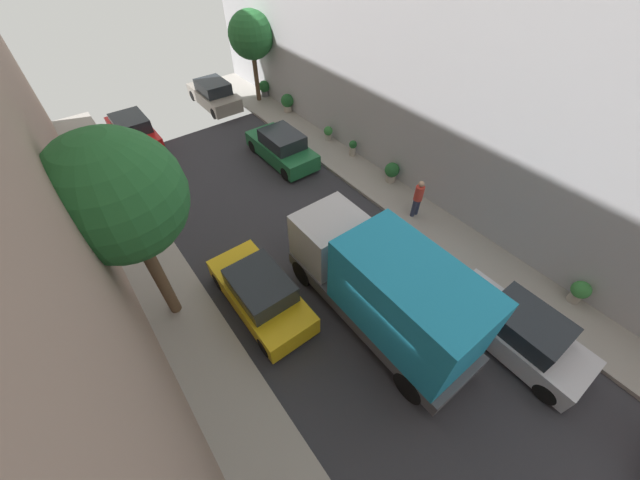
{
  "coord_description": "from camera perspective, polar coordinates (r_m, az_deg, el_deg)",
  "views": [
    {
      "loc": [
        -5.23,
        -2.95,
        10.17
      ],
      "look_at": [
        0.43,
        4.44,
        0.5
      ],
      "focal_mm": 19.74,
      "sensor_mm": 36.0,
      "label": 1
    }
  ],
  "objects": [
    {
      "name": "parked_car_right_2",
      "position": [
        12.36,
        29.32,
        -12.67
      ],
      "size": [
        1.78,
        4.2,
        1.57
      ],
      "color": "silver",
      "rests_on": "ground"
    },
    {
      "name": "street_tree_1",
      "position": [
        23.42,
        -11.11,
        29.77
      ],
      "size": [
        2.58,
        2.58,
        5.04
      ],
      "color": "brown",
      "rests_on": "sidewalk_right"
    },
    {
      "name": "potted_plant_4",
      "position": [
        24.96,
        -9.01,
        23.22
      ],
      "size": [
        0.7,
        0.7,
        0.96
      ],
      "color": "slate",
      "rests_on": "sidewalk_right"
    },
    {
      "name": "ground",
      "position": [
        11.81,
        11.94,
        -15.09
      ],
      "size": [
        32.0,
        32.0,
        0.0
      ],
      "primitive_type": "plane",
      "color": "#2D2D33"
    },
    {
      "name": "parked_car_right_3",
      "position": [
        18.29,
        -6.22,
        14.69
      ],
      "size": [
        1.78,
        4.2,
        1.57
      ],
      "color": "#1E6638",
      "rests_on": "ground"
    },
    {
      "name": "potted_plant_1",
      "position": [
        18.53,
        5.34,
        14.74
      ],
      "size": [
        0.4,
        0.4,
        0.8
      ],
      "color": "#B2A899",
      "rests_on": "sidewalk_right"
    },
    {
      "name": "parked_car_right_4",
      "position": [
        24.52,
        -16.81,
        21.61
      ],
      "size": [
        1.78,
        4.2,
        1.57
      ],
      "color": "gray",
      "rests_on": "ground"
    },
    {
      "name": "pedestrian",
      "position": [
        14.95,
        15.6,
        6.66
      ],
      "size": [
        0.4,
        0.36,
        1.72
      ],
      "color": "#2D334C",
      "rests_on": "sidewalk_right"
    },
    {
      "name": "potted_plant_2",
      "position": [
        22.76,
        -5.31,
        21.39
      ],
      "size": [
        0.76,
        0.76,
        1.04
      ],
      "color": "#B2A899",
      "rests_on": "sidewalk_right"
    },
    {
      "name": "sidewalk_left",
      "position": [
        10.52,
        -10.14,
        -29.71
      ],
      "size": [
        2.0,
        44.0,
        0.15
      ],
      "primitive_type": "cube",
      "color": "gray",
      "rests_on": "ground"
    },
    {
      "name": "potted_plant_5",
      "position": [
        16.9,
        11.56,
        10.85
      ],
      "size": [
        0.67,
        0.67,
        0.94
      ],
      "color": "#B2A899",
      "rests_on": "sidewalk_right"
    },
    {
      "name": "potted_plant_0",
      "position": [
        19.84,
        1.34,
        17.06
      ],
      "size": [
        0.48,
        0.48,
        0.72
      ],
      "color": "#B2A899",
      "rests_on": "sidewalk_right"
    },
    {
      "name": "potted_plant_3",
      "position": [
        14.52,
        36.52,
        -6.68
      ],
      "size": [
        0.59,
        0.59,
        0.87
      ],
      "color": "#B2A899",
      "rests_on": "sidewalk_right"
    },
    {
      "name": "street_tree_0",
      "position": [
        9.64,
        -29.99,
        5.9
      ],
      "size": [
        3.28,
        3.28,
        6.4
      ],
      "color": "brown",
      "rests_on": "sidewalk_left"
    },
    {
      "name": "sidewalk_right",
      "position": [
        14.68,
        25.59,
        -3.25
      ],
      "size": [
        2.0,
        44.0,
        0.15
      ],
      "primitive_type": "cube",
      "color": "gray",
      "rests_on": "ground"
    },
    {
      "name": "delivery_truck",
      "position": [
        10.56,
        10.42,
        -7.6
      ],
      "size": [
        2.26,
        6.6,
        3.38
      ],
      "color": "#4C4C51",
      "rests_on": "ground"
    },
    {
      "name": "parked_car_left_2",
      "position": [
        11.75,
        -9.63,
        -8.46
      ],
      "size": [
        1.78,
        4.2,
        1.57
      ],
      "color": "gold",
      "rests_on": "ground"
    },
    {
      "name": "parked_car_left_3",
      "position": [
        21.93,
        -27.99,
        15.27
      ],
      "size": [
        1.78,
        4.2,
        1.57
      ],
      "color": "red",
      "rests_on": "ground"
    }
  ]
}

